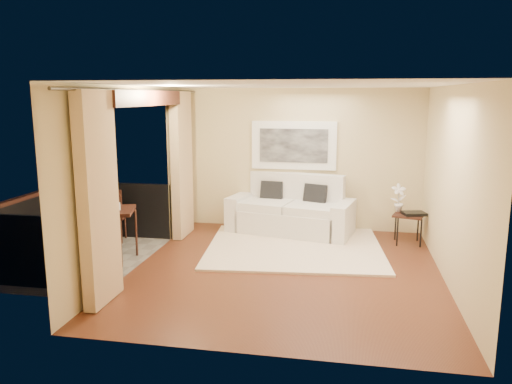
% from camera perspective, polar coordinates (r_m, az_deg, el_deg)
% --- Properties ---
extents(floor, '(5.00, 5.00, 0.00)m').
position_cam_1_polar(floor, '(7.53, 3.41, -8.93)').
color(floor, '#5A2C1A').
rests_on(floor, ground).
extents(room_shell, '(5.00, 6.40, 5.00)m').
position_cam_1_polar(room_shell, '(7.63, -12.70, 10.42)').
color(room_shell, white).
rests_on(room_shell, ground).
extents(balcony, '(1.81, 2.60, 1.17)m').
position_cam_1_polar(balcony, '(8.51, -19.38, -5.93)').
color(balcony, '#605B56').
rests_on(balcony, ground).
extents(curtains, '(0.16, 4.80, 2.64)m').
position_cam_1_polar(curtains, '(7.72, -12.20, 1.61)').
color(curtains, tan).
rests_on(curtains, ground).
extents(artwork, '(1.62, 0.07, 0.92)m').
position_cam_1_polar(artwork, '(9.59, 4.33, 5.32)').
color(artwork, white).
rests_on(artwork, room_shell).
extents(rug, '(3.14, 2.81, 0.04)m').
position_cam_1_polar(rug, '(8.55, 4.43, -6.34)').
color(rug, '#F5E0C5').
rests_on(rug, floor).
extents(sofa, '(2.43, 1.43, 1.10)m').
position_cam_1_polar(sofa, '(9.44, 4.08, -2.36)').
color(sofa, silver).
rests_on(sofa, floor).
extents(side_table, '(0.60, 0.60, 0.53)m').
position_cam_1_polar(side_table, '(9.10, 17.04, -2.80)').
color(side_table, black).
rests_on(side_table, floor).
extents(tray, '(0.44, 0.37, 0.05)m').
position_cam_1_polar(tray, '(9.05, 17.62, -2.35)').
color(tray, black).
rests_on(tray, side_table).
extents(orchid, '(0.30, 0.23, 0.50)m').
position_cam_1_polar(orchid, '(9.18, 15.99, -0.63)').
color(orchid, white).
rests_on(orchid, side_table).
extents(bistro_table, '(0.87, 0.87, 0.82)m').
position_cam_1_polar(bistro_table, '(8.09, -16.29, -2.47)').
color(bistro_table, black).
rests_on(bistro_table, balcony).
extents(balcony_chair_far, '(0.50, 0.50, 0.96)m').
position_cam_1_polar(balcony_chair_far, '(9.10, -16.19, -2.19)').
color(balcony_chair_far, black).
rests_on(balcony_chair_far, balcony).
extents(balcony_chair_near, '(0.45, 0.45, 0.89)m').
position_cam_1_polar(balcony_chair_near, '(7.60, -21.97, -5.48)').
color(balcony_chair_near, black).
rests_on(balcony_chair_near, balcony).
extents(ice_bucket, '(0.18, 0.18, 0.20)m').
position_cam_1_polar(ice_bucket, '(8.20, -16.73, -1.01)').
color(ice_bucket, white).
rests_on(ice_bucket, bistro_table).
extents(candle, '(0.06, 0.06, 0.07)m').
position_cam_1_polar(candle, '(8.23, -15.73, -1.39)').
color(candle, red).
rests_on(candle, bistro_table).
extents(vase, '(0.04, 0.04, 0.18)m').
position_cam_1_polar(vase, '(7.92, -16.75, -1.50)').
color(vase, silver).
rests_on(vase, bistro_table).
extents(glass_a, '(0.06, 0.06, 0.12)m').
position_cam_1_polar(glass_a, '(7.92, -15.92, -1.69)').
color(glass_a, white).
rests_on(glass_a, bistro_table).
extents(glass_b, '(0.06, 0.06, 0.12)m').
position_cam_1_polar(glass_b, '(7.97, -15.45, -1.57)').
color(glass_b, silver).
rests_on(glass_b, bistro_table).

